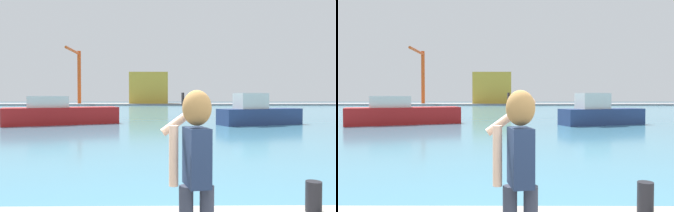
% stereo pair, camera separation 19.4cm
% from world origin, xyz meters
% --- Properties ---
extents(ground_plane, '(220.00, 220.00, 0.00)m').
position_xyz_m(ground_plane, '(0.00, 50.00, 0.00)').
color(ground_plane, '#334751').
extents(harbor_water, '(140.00, 100.00, 0.02)m').
position_xyz_m(harbor_water, '(0.00, 52.00, 0.01)').
color(harbor_water, teal).
rests_on(harbor_water, ground_plane).
extents(far_shore_dock, '(140.00, 20.00, 0.43)m').
position_xyz_m(far_shore_dock, '(0.00, 92.00, 0.21)').
color(far_shore_dock, gray).
rests_on(far_shore_dock, ground_plane).
extents(person_photographer, '(0.53, 0.55, 1.74)m').
position_xyz_m(person_photographer, '(-0.58, 0.15, 1.63)').
color(person_photographer, '#2D3342').
rests_on(person_photographer, quay_promenade).
extents(harbor_bollard, '(0.23, 0.23, 0.45)m').
position_xyz_m(harbor_bollard, '(1.30, 1.71, 0.78)').
color(harbor_bollard, black).
rests_on(harbor_bollard, quay_promenade).
extents(boat_moored, '(9.21, 5.71, 2.29)m').
position_xyz_m(boat_moored, '(-9.38, 23.70, 0.88)').
color(boat_moored, '#B21919').
rests_on(boat_moored, harbor_water).
extents(boat_moored_2, '(7.18, 4.18, 2.53)m').
position_xyz_m(boat_moored_2, '(6.72, 23.09, 0.92)').
color(boat_moored_2, navy).
rests_on(boat_moored_2, harbor_water).
extents(warehouse_left, '(10.69, 9.55, 8.79)m').
position_xyz_m(warehouse_left, '(-5.08, 90.95, 4.82)').
color(warehouse_left, gold).
rests_on(warehouse_left, far_shore_dock).
extents(port_crane, '(1.00, 12.93, 14.88)m').
position_xyz_m(port_crane, '(-24.87, 87.67, 9.80)').
color(port_crane, '#D84C19').
rests_on(port_crane, far_shore_dock).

